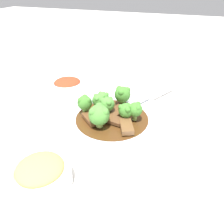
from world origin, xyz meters
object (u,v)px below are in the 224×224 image
object	(u,v)px
broccoli_floret_3	(122,94)
serving_spoon	(138,102)
side_bowl_kimchi	(68,86)
beef_strip_1	(91,119)
broccoli_floret_0	(103,97)
broccoli_floret_2	(85,103)
beef_strip_3	(110,119)
broccoli_floret_5	(99,115)
broccoli_floret_6	(99,100)
beef_strip_2	(126,126)
side_bowl_appetizer	(41,174)
main_plate	(112,119)
beef_strip_0	(118,110)
broccoli_floret_4	(107,104)
sauce_dish	(190,115)
broccoli_floret_7	(125,111)
broccoli_floret_1	(135,109)

from	to	relation	value
broccoli_floret_3	serving_spoon	world-z (taller)	broccoli_floret_3
side_bowl_kimchi	beef_strip_1	bearing A→B (deg)	44.50
broccoli_floret_0	broccoli_floret_2	world-z (taller)	broccoli_floret_2
beef_strip_3	broccoli_floret_2	world-z (taller)	broccoli_floret_2
broccoli_floret_0	broccoli_floret_2	distance (m)	0.07
broccoli_floret_5	broccoli_floret_6	xyz separation A→B (m)	(-0.08, -0.03, -0.01)
beef_strip_2	side_bowl_appetizer	distance (m)	0.23
broccoli_floret_2	side_bowl_appetizer	world-z (taller)	broccoli_floret_2
main_plate	beef_strip_0	xyz separation A→B (m)	(-0.03, 0.01, 0.01)
beef_strip_2	side_bowl_kimchi	world-z (taller)	side_bowl_kimchi
beef_strip_2	broccoli_floret_4	size ratio (longest dim) A/B	1.36
beef_strip_2	sauce_dish	xyz separation A→B (m)	(-0.13, 0.15, -0.02)
sauce_dish	broccoli_floret_7	bearing A→B (deg)	-59.07
main_plate	beef_strip_2	xyz separation A→B (m)	(0.04, 0.05, 0.02)
side_bowl_kimchi	broccoli_floret_6	bearing A→B (deg)	57.93
broccoli_floret_2	broccoli_floret_6	size ratio (longest dim) A/B	1.16
beef_strip_3	broccoli_floret_7	size ratio (longest dim) A/B	1.64
main_plate	serving_spoon	distance (m)	0.10
beef_strip_2	broccoli_floret_2	world-z (taller)	broccoli_floret_2
broccoli_floret_4	beef_strip_0	bearing A→B (deg)	129.30
broccoli_floret_6	sauce_dish	distance (m)	0.26
serving_spoon	side_bowl_kimchi	xyz separation A→B (m)	(-0.03, -0.25, -0.00)
side_bowl_kimchi	side_bowl_appetizer	xyz separation A→B (m)	(0.36, 0.14, 0.00)
broccoli_floret_2	beef_strip_3	bearing A→B (deg)	81.37
beef_strip_0	broccoli_floret_2	xyz separation A→B (m)	(0.04, -0.08, 0.03)
broccoli_floret_7	serving_spoon	xyz separation A→B (m)	(-0.09, 0.01, -0.02)
beef_strip_0	sauce_dish	xyz separation A→B (m)	(-0.07, 0.19, -0.02)
serving_spoon	beef_strip_3	bearing A→B (deg)	-24.85
broccoli_floret_3	serving_spoon	bearing A→B (deg)	109.54
beef_strip_3	broccoli_floret_6	xyz separation A→B (m)	(-0.05, -0.05, 0.02)
broccoli_floret_1	broccoli_floret_3	world-z (taller)	broccoli_floret_3
broccoli_floret_6	sauce_dish	bearing A→B (deg)	104.92
beef_strip_1	broccoli_floret_6	world-z (taller)	broccoli_floret_6
broccoli_floret_0	sauce_dish	size ratio (longest dim) A/B	0.49
broccoli_floret_0	sauce_dish	bearing A→B (deg)	99.99
main_plate	broccoli_floret_6	size ratio (longest dim) A/B	7.04
broccoli_floret_3	beef_strip_3	bearing A→B (deg)	-3.50
serving_spoon	beef_strip_1	bearing A→B (deg)	-38.49
broccoli_floret_0	broccoli_floret_1	bearing A→B (deg)	67.25
beef_strip_3	broccoli_floret_0	world-z (taller)	broccoli_floret_0
broccoli_floret_1	broccoli_floret_3	distance (m)	0.09
broccoli_floret_6	side_bowl_kimchi	distance (m)	0.18
beef_strip_2	beef_strip_3	bearing A→B (deg)	-111.39
beef_strip_2	broccoli_floret_4	world-z (taller)	broccoli_floret_4
serving_spoon	beef_strip_2	bearing A→B (deg)	-0.10
beef_strip_1	broccoli_floret_0	size ratio (longest dim) A/B	1.58
beef_strip_1	beef_strip_0	bearing A→B (deg)	139.56
beef_strip_0	broccoli_floret_6	bearing A→B (deg)	-88.78
broccoli_floret_4	main_plate	bearing A→B (deg)	58.02
beef_strip_3	broccoli_floret_6	world-z (taller)	broccoli_floret_6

